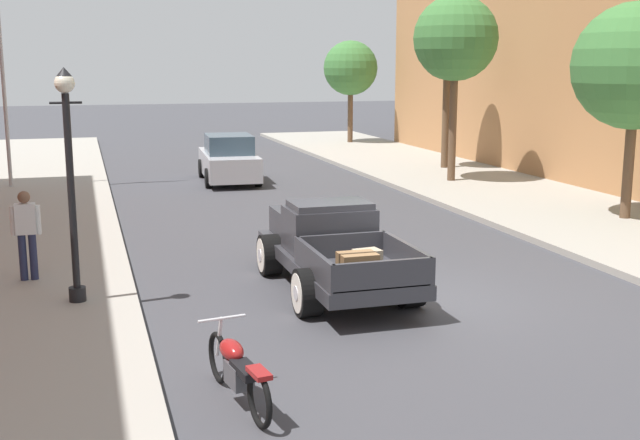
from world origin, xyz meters
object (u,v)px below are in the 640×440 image
Objects in this scene: car_background_silver at (229,160)px; street_tree_second at (455,39)px; street_tree_farthest at (351,68)px; street_lamp_near at (70,168)px; flagpole at (5,7)px; street_tree_nearest at (636,67)px; pedestrian_sidewalk_left at (26,230)px; hotrod_truck_gunmetal at (331,246)px; motorcycle_parked at (237,369)px; street_tree_third at (448,53)px.

street_tree_second reaches higher than car_background_silver.
street_lamp_near is at bearing -118.26° from street_tree_farthest.
street_tree_second is at bearing -11.60° from flagpole.
street_tree_nearest reaches higher than car_background_silver.
hotrod_truck_gunmetal is at bearing -15.67° from pedestrian_sidewalk_left.
hotrod_truck_gunmetal is 3.00× the size of pedestrian_sidewalk_left.
motorcycle_parked is 31.33m from street_tree_farthest.
motorcycle_parked is 19.04m from street_tree_second.
street_tree_third is at bearing 2.37° from car_background_silver.
flagpole is 14.33m from street_tree_second.
street_tree_second reaches higher than hotrod_truck_gunmetal.
street_tree_farthest is (-0.23, 10.46, -0.62)m from street_tree_third.
car_background_silver is (0.57, 13.60, 0.01)m from hotrod_truck_gunmetal.
street_tree_third reaches higher than pedestrian_sidewalk_left.
motorcycle_parked is 0.48× the size of car_background_silver.
pedestrian_sidewalk_left is at bearing -85.36° from flagpole.
street_tree_farthest is (1.02, 13.63, -1.03)m from street_tree_second.
car_background_silver is 0.81× the size of street_tree_nearest.
hotrod_truck_gunmetal is at bearing -92.41° from car_background_silver.
pedestrian_sidewalk_left is 2.27m from street_lamp_near.
hotrod_truck_gunmetal is at bearing 60.30° from motorcycle_parked.
pedestrian_sidewalk_left is at bearing 117.18° from street_lamp_near.
hotrod_truck_gunmetal is at bearing -122.67° from street_tree_third.
car_background_silver is 13.86m from street_tree_farthest.
street_tree_third is 10.48m from street_tree_farthest.
street_tree_nearest is at bearing 34.52° from motorcycle_parked.
pedestrian_sidewalk_left is at bearing -144.54° from street_tree_second.
pedestrian_sidewalk_left is at bearing -138.92° from street_tree_third.
motorcycle_parked is 22.23m from street_tree_third.
motorcycle_parked is 0.55× the size of street_lamp_near.
car_background_silver is 13.47m from pedestrian_sidewalk_left.
street_tree_second is at bearing -111.57° from street_tree_third.
street_tree_third is at bearing 57.33° from hotrod_truck_gunmetal.
car_background_silver is 9.14m from street_tree_third.
street_tree_nearest is (11.65, 8.01, 3.54)m from motorcycle_parked.
car_background_silver is at bearing 80.02° from motorcycle_parked.
car_background_silver is at bearing 69.80° from street_lamp_near.
street_tree_third is at bearing 41.08° from pedestrian_sidewalk_left.
street_lamp_near reaches higher than car_background_silver.
street_tree_second reaches higher than street_tree_third.
pedestrian_sidewalk_left is 0.18× the size of flagpole.
flagpole reaches higher than street_lamp_near.
street_tree_nearest is 0.89× the size of street_tree_second.
flagpole reaches higher than street_tree_nearest.
flagpole is at bearing 114.85° from hotrod_truck_gunmetal.
street_tree_third is 1.07× the size of street_tree_farthest.
flagpole is at bearing -178.90° from street_tree_third.
street_tree_second is (7.12, -2.82, 4.07)m from car_background_silver.
street_tree_second is at bearing 54.49° from hotrod_truck_gunmetal.
street_tree_farthest is at bearing 35.57° from flagpole.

